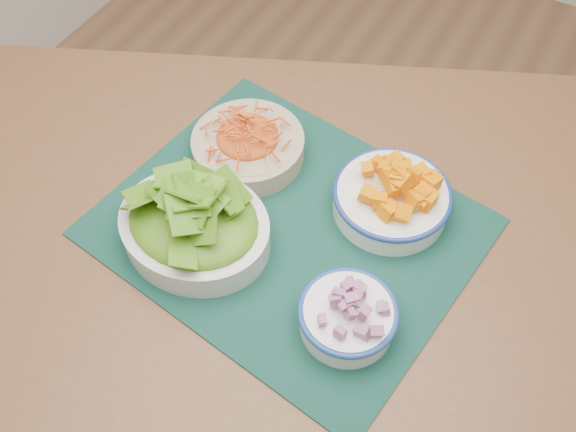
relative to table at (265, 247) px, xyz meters
The scene contains 7 objects.
ground 0.73m from the table, ahead, with size 4.00×4.00×0.00m, color #9C6E4B.
table is the anchor object (origin of this frame).
placemat 0.10m from the table, ahead, with size 0.60×0.49×0.00m, color black.
carrot_bowl 0.20m from the table, 131.49° to the left, with size 0.21×0.21×0.08m.
squash_bowl 0.26m from the table, 33.64° to the left, with size 0.22×0.22×0.09m.
lettuce_bowl 0.20m from the table, 128.22° to the right, with size 0.27×0.23×0.12m.
onion_bowl 0.28m from the table, 28.42° to the right, with size 0.18×0.18×0.08m.
Camera 1 is at (0.06, -0.61, 1.67)m, focal length 40.00 mm.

